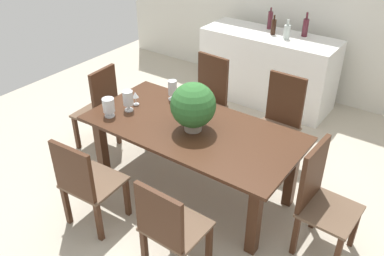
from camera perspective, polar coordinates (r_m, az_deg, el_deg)
The scene contains 19 objects.
ground_plane at distance 4.39m, azimuth 1.50°, elevation -7.14°, with size 7.04×7.04×0.00m, color #BCB29E.
back_wall at distance 5.95m, azimuth 16.58°, elevation 16.28°, with size 6.40×0.10×2.60m, color silver.
dining_table at distance 3.90m, azimuth 0.05°, elevation -1.29°, with size 2.06×1.02×0.75m.
chair_far_right at distance 4.48m, azimuth 12.18°, elevation 1.43°, with size 0.45×0.45×1.02m.
chair_far_left at distance 4.84m, azimuth 2.28°, elevation 4.68°, with size 0.48×0.44×1.02m.
chair_near_right at distance 3.16m, azimuth -3.31°, elevation -13.57°, with size 0.47×0.43×0.91m.
chair_foot_end at distance 3.51m, azimuth 17.47°, elevation -9.00°, with size 0.45×0.48×1.00m.
chair_head_end at distance 4.70m, azimuth -12.69°, elevation 2.88°, with size 0.45×0.43×1.03m.
chair_near_left at distance 3.67m, azimuth -14.77°, elevation -7.19°, with size 0.50×0.48×0.92m.
flower_centerpiece at distance 3.66m, azimuth 0.16°, elevation 3.12°, with size 0.42×0.42×0.47m.
crystal_vase_left at distance 4.03m, azimuth -11.58°, elevation 3.05°, with size 0.12×0.12×0.19m.
crystal_vase_center_near at distance 4.09m, azimuth -8.94°, elevation 4.06°, with size 0.10×0.10×0.21m.
crystal_vase_right at distance 4.27m, azimuth -2.75°, elevation 5.52°, with size 0.09×0.09×0.22m.
wine_glass at distance 4.21m, azimuth -7.92°, elevation 4.53°, with size 0.07×0.07×0.14m.
kitchen_counter at distance 5.81m, azimuth 10.44°, elevation 8.18°, with size 1.82×0.67×0.98m, color white.
wine_bottle_green at distance 5.48m, azimuth 13.13°, elevation 13.00°, with size 0.08×0.08×0.25m.
wine_bottle_amber at distance 5.63m, azimuth 15.57°, elevation 13.43°, with size 0.07×0.07×0.31m.
wine_bottle_clear at distance 5.82m, azimuth 10.86°, elevation 14.62°, with size 0.07×0.07×0.29m.
wine_bottle_tall at distance 5.61m, azimuth 11.32°, elevation 13.71°, with size 0.07×0.07×0.26m.
Camera 1 is at (1.90, -2.85, 2.75)m, focal length 38.15 mm.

